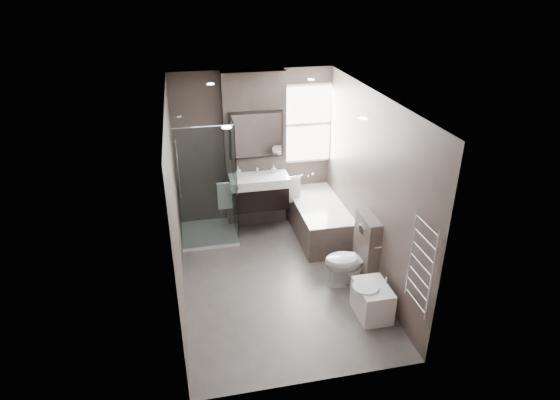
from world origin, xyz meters
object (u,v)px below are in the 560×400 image
object	(u,v)px
bathtub	(319,218)
bidet	(372,300)
vanity	(259,191)
toilet	(350,261)

from	to	relation	value
bathtub	bidet	xyz separation A→B (m)	(0.09, -2.10, -0.09)
bathtub	bidet	bearing A→B (deg)	-87.58
vanity	toilet	distance (m)	2.01
vanity	toilet	world-z (taller)	vanity
bathtub	bidet	size ratio (longest dim) A/B	2.87
bathtub	bidet	distance (m)	2.10
bathtub	bidet	world-z (taller)	bathtub
vanity	bidet	distance (m)	2.67
vanity	bidet	xyz separation A→B (m)	(1.01, -2.42, -0.51)
vanity	toilet	bearing A→B (deg)	-60.64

